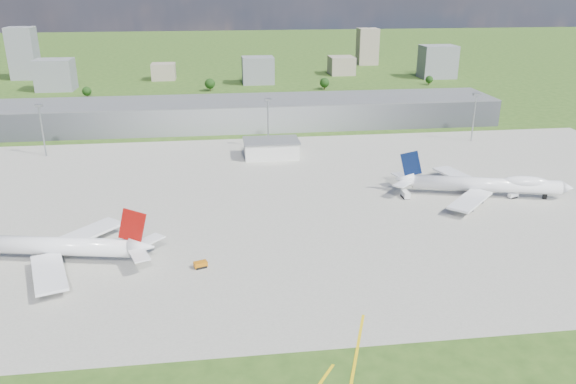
{
  "coord_description": "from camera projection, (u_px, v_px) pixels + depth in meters",
  "views": [
    {
      "loc": [
        -15.48,
        -162.92,
        81.17
      ],
      "look_at": [
        8.88,
        26.6,
        9.0
      ],
      "focal_mm": 35.0,
      "sensor_mm": 36.0,
      "label": 1
    }
  ],
  "objects": [
    {
      "name": "ground",
      "position": [
        245.0,
        132.0,
        320.87
      ],
      "size": [
        1400.0,
        1400.0,
        0.0
      ],
      "primitive_type": "plane",
      "color": "#2D4C17",
      "rests_on": "ground"
    },
    {
      "name": "apron",
      "position": [
        286.0,
        201.0,
        219.98
      ],
      "size": [
        360.0,
        190.0,
        0.08
      ],
      "primitive_type": "cube",
      "color": "gray",
      "rests_on": "ground"
    },
    {
      "name": "terminal",
      "position": [
        243.0,
        113.0,
        332.14
      ],
      "size": [
        300.0,
        42.0,
        15.0
      ],
      "primitive_type": "cube",
      "color": "gray",
      "rests_on": "ground"
    },
    {
      "name": "ops_building",
      "position": [
        271.0,
        149.0,
        274.26
      ],
      "size": [
        26.0,
        16.0,
        8.0
      ],
      "primitive_type": "cube",
      "color": "silver",
      "rests_on": "ground"
    },
    {
      "name": "mast_west",
      "position": [
        41.0,
        121.0,
        270.21
      ],
      "size": [
        3.5,
        2.0,
        25.9
      ],
      "color": "gray",
      "rests_on": "ground"
    },
    {
      "name": "mast_center",
      "position": [
        268.0,
        115.0,
        283.33
      ],
      "size": [
        3.5,
        2.0,
        25.9
      ],
      "color": "gray",
      "rests_on": "ground"
    },
    {
      "name": "mast_east",
      "position": [
        475.0,
        109.0,
        296.45
      ],
      "size": [
        3.5,
        2.0,
        25.9
      ],
      "color": "gray",
      "rests_on": "ground"
    },
    {
      "name": "airliner_red_twin",
      "position": [
        51.0,
        247.0,
        171.54
      ],
      "size": [
        66.4,
        51.07,
        18.33
      ],
      "rotation": [
        0.0,
        0.0,
        2.94
      ],
      "color": "white",
      "rests_on": "ground"
    },
    {
      "name": "airliner_blue_quad",
      "position": [
        486.0,
        185.0,
        223.28
      ],
      "size": [
        68.16,
        52.5,
        18.06
      ],
      "rotation": [
        0.0,
        0.0,
        -0.26
      ],
      "color": "white",
      "rests_on": "ground"
    },
    {
      "name": "tug_yellow",
      "position": [
        201.0,
        265.0,
        168.79
      ],
      "size": [
        4.47,
        3.39,
        1.93
      ],
      "rotation": [
        0.0,
        0.0,
        0.32
      ],
      "color": "#BB660B",
      "rests_on": "ground"
    },
    {
      "name": "van_white_near",
      "position": [
        405.0,
        195.0,
        223.06
      ],
      "size": [
        2.46,
        5.33,
        2.69
      ],
      "rotation": [
        0.0,
        0.0,
        1.57
      ],
      "color": "silver",
      "rests_on": "ground"
    },
    {
      "name": "van_white_far",
      "position": [
        513.0,
        196.0,
        222.89
      ],
      "size": [
        4.4,
        3.01,
        2.13
      ],
      "rotation": [
        0.0,
        0.0,
        0.31
      ],
      "color": "white",
      "rests_on": "ground"
    },
    {
      "name": "bldg_w",
      "position": [
        55.0,
        75.0,
        439.11
      ],
      "size": [
        28.0,
        22.0,
        24.0
      ],
      "primitive_type": "cube",
      "color": "slate",
      "rests_on": "ground"
    },
    {
      "name": "bldg_cw",
      "position": [
        164.0,
        72.0,
        487.53
      ],
      "size": [
        20.0,
        18.0,
        14.0
      ],
      "primitive_type": "cube",
      "color": "gray",
      "rests_on": "ground"
    },
    {
      "name": "bldg_c",
      "position": [
        258.0,
        70.0,
        467.83
      ],
      "size": [
        26.0,
        20.0,
        22.0
      ],
      "primitive_type": "cube",
      "color": "slate",
      "rests_on": "ground"
    },
    {
      "name": "bldg_ce",
      "position": [
        341.0,
        65.0,
        515.54
      ],
      "size": [
        22.0,
        24.0,
        16.0
      ],
      "primitive_type": "cube",
      "color": "gray",
      "rests_on": "ground"
    },
    {
      "name": "bldg_e",
      "position": [
        438.0,
        62.0,
        495.13
      ],
      "size": [
        30.0,
        22.0,
        28.0
      ],
      "primitive_type": "cube",
      "color": "slate",
      "rests_on": "ground"
    },
    {
      "name": "bldg_tall_w",
      "position": [
        23.0,
        53.0,
        486.48
      ],
      "size": [
        22.0,
        20.0,
        44.0
      ],
      "primitive_type": "cube",
      "color": "slate",
      "rests_on": "ground"
    },
    {
      "name": "bldg_tall_e",
      "position": [
        367.0,
        47.0,
        572.45
      ],
      "size": [
        20.0,
        18.0,
        36.0
      ],
      "primitive_type": "cube",
      "color": "gray",
      "rests_on": "ground"
    },
    {
      "name": "tree_w",
      "position": [
        87.0,
        91.0,
        412.74
      ],
      "size": [
        6.75,
        6.75,
        8.25
      ],
      "color": "#382314",
      "rests_on": "ground"
    },
    {
      "name": "tree_c",
      "position": [
        210.0,
        84.0,
        437.04
      ],
      "size": [
        8.1,
        8.1,
        9.9
      ],
      "color": "#382314",
      "rests_on": "ground"
    },
    {
      "name": "tree_e",
      "position": [
        325.0,
        83.0,
        443.25
      ],
      "size": [
        7.65,
        7.65,
        9.35
      ],
      "color": "#382314",
      "rests_on": "ground"
    },
    {
      "name": "tree_far_e",
      "position": [
        429.0,
        79.0,
        463.61
      ],
      "size": [
        6.3,
        6.3,
        7.7
      ],
      "color": "#382314",
      "rests_on": "ground"
    }
  ]
}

